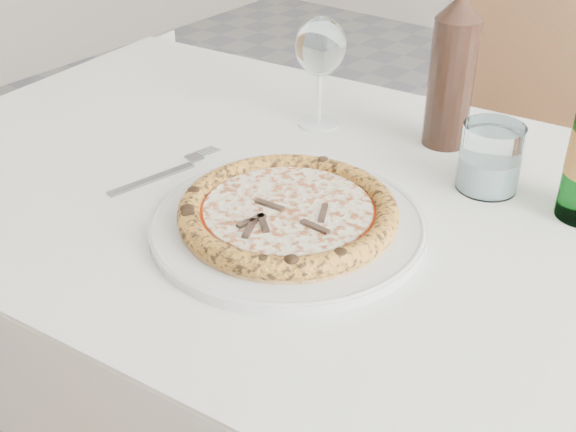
% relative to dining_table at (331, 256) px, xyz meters
% --- Properties ---
extents(dining_table, '(1.43, 0.94, 0.76)m').
position_rel_dining_table_xyz_m(dining_table, '(0.00, 0.00, 0.00)').
color(dining_table, brown).
rests_on(dining_table, floor).
extents(chair_far, '(0.54, 0.54, 0.93)m').
position_rel_dining_table_xyz_m(chair_far, '(0.01, 0.78, -0.13)').
color(chair_far, brown).
rests_on(chair_far, floor).
extents(plate, '(0.35, 0.35, 0.02)m').
position_rel_dining_table_xyz_m(plate, '(-0.00, -0.10, 0.10)').
color(plate, silver).
rests_on(plate, dining_table).
extents(pizza, '(0.27, 0.27, 0.03)m').
position_rel_dining_table_xyz_m(pizza, '(-0.00, -0.10, 0.12)').
color(pizza, tan).
rests_on(pizza, plate).
extents(fork, '(0.04, 0.19, 0.00)m').
position_rel_dining_table_xyz_m(fork, '(-0.23, -0.09, 0.10)').
color(fork, gray).
rests_on(fork, dining_table).
extents(wine_glass, '(0.08, 0.08, 0.18)m').
position_rel_dining_table_xyz_m(wine_glass, '(-0.16, 0.18, 0.22)').
color(wine_glass, white).
rests_on(wine_glass, dining_table).
extents(tumbler, '(0.08, 0.08, 0.09)m').
position_rel_dining_table_xyz_m(tumbler, '(0.15, 0.15, 0.14)').
color(tumbler, white).
rests_on(tumbler, dining_table).
extents(wine_bottle, '(0.07, 0.07, 0.28)m').
position_rel_dining_table_xyz_m(wine_bottle, '(0.04, 0.24, 0.21)').
color(wine_bottle, black).
rests_on(wine_bottle, dining_table).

